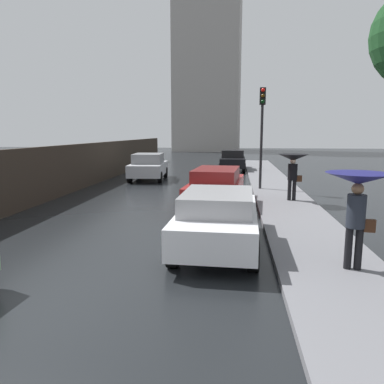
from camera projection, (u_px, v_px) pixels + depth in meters
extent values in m
plane|color=black|center=(18.00, 319.00, 5.46)|extent=(120.00, 120.00, 0.00)
cube|color=slate|center=(379.00, 336.00, 4.87)|extent=(2.20, 60.00, 0.14)
cube|color=maroon|center=(216.00, 190.00, 13.40)|extent=(2.05, 4.68, 0.69)
cube|color=maroon|center=(216.00, 175.00, 13.29)|extent=(1.68, 2.62, 0.45)
cylinder|color=black|center=(202.00, 192.00, 15.07)|extent=(0.27, 0.62, 0.60)
cylinder|color=black|center=(240.00, 194.00, 14.77)|extent=(0.27, 0.62, 0.60)
cylinder|color=black|center=(187.00, 207.00, 12.15)|extent=(0.27, 0.62, 0.60)
cylinder|color=black|center=(234.00, 209.00, 11.85)|extent=(0.27, 0.62, 0.60)
cube|color=black|center=(233.00, 162.00, 26.17)|extent=(1.72, 4.06, 0.63)
cube|color=black|center=(233.00, 154.00, 26.09)|extent=(1.51, 1.92, 0.52)
cylinder|color=black|center=(222.00, 164.00, 27.63)|extent=(0.22, 0.68, 0.68)
cylinder|color=black|center=(243.00, 165.00, 27.44)|extent=(0.22, 0.68, 0.68)
cylinder|color=black|center=(221.00, 168.00, 25.01)|extent=(0.22, 0.68, 0.68)
cylinder|color=black|center=(244.00, 168.00, 24.82)|extent=(0.22, 0.68, 0.68)
cube|color=#B2B5BA|center=(149.00, 169.00, 21.30)|extent=(2.09, 4.09, 0.66)
cube|color=gray|center=(148.00, 158.00, 21.17)|extent=(1.74, 2.18, 0.55)
cylinder|color=black|center=(160.00, 177.00, 20.03)|extent=(0.26, 0.63, 0.61)
cylinder|color=black|center=(130.00, 177.00, 20.09)|extent=(0.26, 0.63, 0.61)
cylinder|color=black|center=(165.00, 172.00, 22.61)|extent=(0.26, 0.63, 0.61)
cylinder|color=black|center=(139.00, 172.00, 22.68)|extent=(0.26, 0.63, 0.61)
cube|color=silver|center=(218.00, 222.00, 8.69)|extent=(1.89, 4.23, 0.64)
cube|color=gray|center=(218.00, 201.00, 8.41)|extent=(1.62, 2.29, 0.43)
cylinder|color=black|center=(193.00, 220.00, 10.20)|extent=(0.24, 0.64, 0.64)
cylinder|color=black|center=(252.00, 222.00, 9.97)|extent=(0.24, 0.64, 0.64)
cylinder|color=black|center=(173.00, 252.00, 7.51)|extent=(0.24, 0.64, 0.64)
cylinder|color=black|center=(253.00, 256.00, 7.28)|extent=(0.24, 0.64, 0.64)
cylinder|color=black|center=(359.00, 249.00, 6.99)|extent=(0.14, 0.14, 0.82)
cylinder|color=black|center=(348.00, 248.00, 7.03)|extent=(0.14, 0.14, 0.82)
cylinder|color=#232833|center=(356.00, 211.00, 6.89)|extent=(0.34, 0.34, 0.63)
sphere|color=#8C6647|center=(358.00, 189.00, 6.82)|extent=(0.22, 0.22, 0.22)
cube|color=#3F2314|center=(370.00, 226.00, 6.88)|extent=(0.21, 0.12, 0.24)
cylinder|color=#4C4C51|center=(357.00, 194.00, 6.84)|extent=(0.02, 0.02, 0.78)
cone|color=navy|center=(359.00, 179.00, 6.79)|extent=(1.19, 1.19, 0.21)
cylinder|color=black|center=(289.00, 190.00, 14.15)|extent=(0.14, 0.14, 0.79)
cylinder|color=black|center=(294.00, 190.00, 14.14)|extent=(0.14, 0.14, 0.79)
cylinder|color=black|center=(293.00, 172.00, 14.03)|extent=(0.36, 0.36, 0.61)
sphere|color=beige|center=(293.00, 161.00, 13.97)|extent=(0.21, 0.21, 0.21)
cube|color=#3F2314|center=(299.00, 179.00, 14.07)|extent=(0.21, 0.12, 0.24)
cylinder|color=#4C4C51|center=(293.00, 164.00, 13.98)|extent=(0.02, 0.02, 0.74)
cone|color=black|center=(293.00, 157.00, 13.94)|extent=(1.13, 1.13, 0.25)
cylinder|color=black|center=(261.00, 147.00, 16.87)|extent=(0.12, 0.12, 3.81)
cube|color=black|center=(263.00, 96.00, 16.50)|extent=(0.26, 0.26, 0.75)
sphere|color=red|center=(263.00, 90.00, 16.29)|extent=(0.17, 0.17, 0.17)
sphere|color=#392405|center=(263.00, 96.00, 16.33)|extent=(0.17, 0.17, 0.17)
sphere|color=black|center=(263.00, 102.00, 16.37)|extent=(0.17, 0.17, 0.17)
cube|color=#9E9993|center=(209.00, 45.00, 53.67)|extent=(9.59, 10.60, 30.55)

